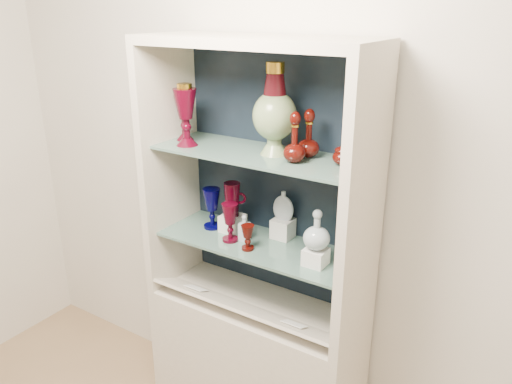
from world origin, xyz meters
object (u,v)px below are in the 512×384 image
Objects in this scene: enamel_urn at (275,109)px; ruby_goblet_tall at (230,222)px; pedestal_lamp_right at (184,116)px; cameo_medallion at (362,224)px; pedestal_lamp_left at (186,115)px; cobalt_goblet at (212,208)px; lidded_bowl at (343,154)px; clear_square_bottle at (244,228)px; ruby_decanter_a at (295,134)px; ruby_goblet_small at (248,237)px; ruby_pitcher at (232,199)px; clear_round_decanter at (317,231)px; flat_flask at (283,205)px; ruby_decanter_b at (309,132)px.

enamel_urn is 2.09× the size of ruby_goblet_tall.
pedestal_lamp_right is 1.76× the size of cameo_medallion.
cobalt_goblet is (0.06, 0.09, -0.46)m from pedestal_lamp_left.
clear_square_bottle is at bearing -174.33° from lidded_bowl.
ruby_decanter_a is 1.82× the size of clear_square_bottle.
clear_square_bottle is at bearing 132.94° from ruby_goblet_small.
pedestal_lamp_left is at bearing -167.48° from enamel_urn.
pedestal_lamp_left is 1.37× the size of cobalt_goblet.
ruby_pitcher is 0.15m from clear_square_bottle.
pedestal_lamp_left is 1.64× the size of clear_round_decanter.
ruby_decanter_b is at bearing -25.73° from flat_flask.
pedestal_lamp_left reaches higher than ruby_goblet_tall.
clear_round_decanter reaches higher than ruby_goblet_tall.
enamel_urn reaches higher than cameo_medallion.
pedestal_lamp_right is 1.38× the size of ruby_pitcher.
lidded_bowl is at bearing 16.59° from ruby_goblet_small.
pedestal_lamp_left is 0.41m from enamel_urn.
pedestal_lamp_left is 2.13× the size of cameo_medallion.
clear_round_decanter is (0.58, -0.06, 0.05)m from cobalt_goblet.
ruby_decanter_a reaches higher than ruby_goblet_tall.
ruby_decanter_b is 1.69× the size of clear_square_bottle.
clear_square_bottle is 0.53m from cameo_medallion.
pedestal_lamp_left is at bearing -174.66° from ruby_goblet_tall.
ruby_pitcher is at bearing 178.91° from lidded_bowl.
pedestal_lamp_left is at bearing -160.16° from flat_flask.
ruby_decanter_b is at bearing 4.79° from pedestal_lamp_right.
ruby_decanter_b is at bearing 12.67° from pedestal_lamp_left.
pedestal_lamp_left is 0.88m from cameo_medallion.
lidded_bowl reaches higher than ruby_pitcher.
clear_square_bottle is 0.38m from clear_round_decanter.
ruby_goblet_small is (-0.07, -0.10, -0.55)m from enamel_urn.
pedestal_lamp_right is 0.80m from clear_round_decanter.
enamel_urn is 1.65× the size of ruby_decanter_a.
ruby_decanter_a is at bearing -157.50° from lidded_bowl.
ruby_pitcher is (-0.36, 0.08, -0.37)m from ruby_decanter_a.
enamel_urn is at bearing 2.22° from pedestal_lamp_right.
lidded_bowl is 0.54× the size of clear_round_decanter.
ruby_decanter_b is at bearing -20.96° from ruby_pitcher.
ruby_decanter_b reaches higher than cameo_medallion.
ruby_goblet_tall is 1.44× the size of clear_square_bottle.
pedestal_lamp_left is at bearing -168.00° from clear_square_bottle.
lidded_bowl is 0.50× the size of ruby_goblet_tall.
pedestal_lamp_left is 0.59m from ruby_goblet_small.
flat_flask is (-0.00, 0.09, -0.45)m from enamel_urn.
clear_square_bottle is (-0.26, 0.03, -0.47)m from ruby_decanter_a.
ruby_goblet_small is (0.27, -0.10, -0.04)m from cobalt_goblet.
cobalt_goblet is at bearing 58.26° from pedestal_lamp_left.
lidded_bowl reaches higher than clear_square_bottle.
enamel_urn is 2.27× the size of clear_round_decanter.
enamel_urn is at bearing 165.43° from clear_round_decanter.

